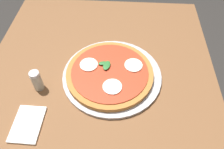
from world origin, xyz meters
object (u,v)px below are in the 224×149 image
dining_table (98,108)px  pepper_shaker (37,81)px  pizza (110,73)px  serving_tray (112,75)px  napkin (28,124)px

dining_table → pepper_shaker: (-0.01, -0.21, 0.15)m
dining_table → pizza: 0.16m
pizza → pepper_shaker: (0.07, -0.25, 0.02)m
dining_table → serving_tray: size_ratio=3.15×
napkin → serving_tray: bearing=130.3°
pepper_shaker → serving_tray: bearing=105.0°
serving_tray → pepper_shaker: pepper_shaker is taller
serving_tray → napkin: size_ratio=2.83×
serving_tray → napkin: bearing=-49.7°
pepper_shaker → napkin: bearing=1.0°
dining_table → pepper_shaker: size_ratio=14.13×
napkin → dining_table: bearing=124.3°
napkin → pepper_shaker: pepper_shaker is taller
pizza → napkin: 0.33m
serving_tray → napkin: (0.22, -0.26, -0.00)m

